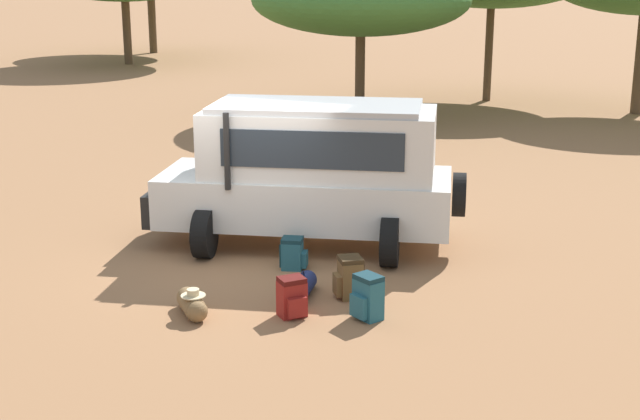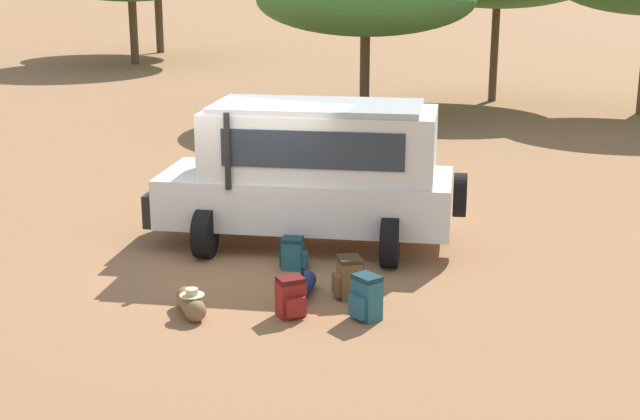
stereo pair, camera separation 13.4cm
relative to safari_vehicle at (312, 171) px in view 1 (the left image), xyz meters
The scene contains 8 objects.
ground_plane 1.85m from the safari_vehicle, 116.00° to the right, with size 320.00×320.00×0.00m, color #936642.
safari_vehicle is the anchor object (origin of this frame).
backpack_beside_front_wheel 2.79m from the safari_vehicle, 54.24° to the right, with size 0.50×0.48×0.61m.
backpack_cluster_center 3.57m from the safari_vehicle, 53.56° to the right, with size 0.46×0.46×0.62m.
backpack_near_rear_wheel 1.68m from the safari_vehicle, 79.18° to the right, with size 0.47×0.39×0.51m.
backpack_outermost 3.43m from the safari_vehicle, 70.98° to the right, with size 0.47×0.47×0.56m.
duffel_bag_low_black_case 3.77m from the safari_vehicle, 93.66° to the right, with size 0.70×0.71×0.41m.
duffel_bag_soft_canvas 2.74m from the safari_vehicle, 69.32° to the right, with size 0.39×0.89×0.38m.
Camera 1 is at (6.48, -12.24, 4.71)m, focal length 50.00 mm.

